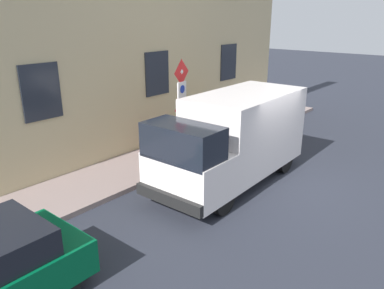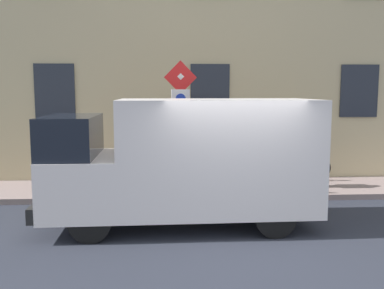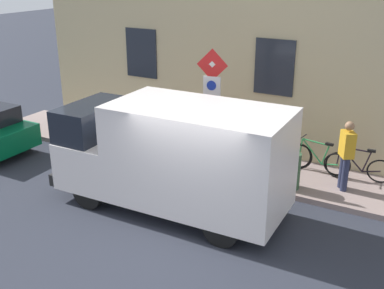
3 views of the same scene
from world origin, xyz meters
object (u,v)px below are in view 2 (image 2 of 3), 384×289
Objects in this scene: delivery_van at (186,159)px; bicycle_red at (194,169)px; bicycle_black at (302,168)px; bicycle_green at (266,169)px; sign_post_stacked at (181,113)px; pedestrian at (303,152)px; litter_bin at (265,175)px; bicycle_purple at (230,169)px.

delivery_van is 3.15× the size of bicycle_red.
bicycle_black is 1.01m from bicycle_green.
sign_post_stacked is 0.58× the size of delivery_van.
sign_post_stacked is at bearing 160.40° from pedestrian.
litter_bin is (2.05, -2.04, -0.74)m from delivery_van.
delivery_van is 3.13× the size of bicycle_green.
sign_post_stacked is 3.24m from bicycle_green.
pedestrian is (-0.69, -0.80, 0.56)m from bicycle_green.
litter_bin reaches higher than bicycle_purple.
pedestrian is (-0.69, -1.82, 0.56)m from bicycle_purple.
bicycle_red is (0.00, 3.04, 0.00)m from bicycle_black.
sign_post_stacked is at bearing -89.77° from delivery_van.
bicycle_red is at bearing -15.80° from sign_post_stacked.
pedestrian is at bearing 146.24° from bicycle_green.
delivery_van is 4.11m from pedestrian.
sign_post_stacked is at bearing 16.76° from bicycle_black.
sign_post_stacked reaches higher than delivery_van.
bicycle_red is 1.90× the size of litter_bin.
delivery_van is at bearing 61.37° from bicycle_green.
delivery_van is 3.13× the size of bicycle_black.
sign_post_stacked is 1.81× the size of pedestrian.
litter_bin is (-1.25, -1.70, 0.08)m from bicycle_red.
bicycle_purple is (0.00, 2.02, 0.00)m from bicycle_black.
delivery_van reaches higher than bicycle_red.
litter_bin is at bearing 37.75° from bicycle_black.
pedestrian is (0.70, -3.22, -1.08)m from sign_post_stacked.
delivery_van is at bearing -172.48° from pedestrian.
sign_post_stacked reaches higher than bicycle_purple.
bicycle_green is 1.00× the size of pedestrian.
sign_post_stacked is 1.81× the size of bicycle_green.
delivery_van is 2.99m from litter_bin.
bicycle_green is at bearing 177.96° from bicycle_purple.
bicycle_red is (3.30, -0.34, -0.82)m from delivery_van.
bicycle_purple is 1.00× the size of pedestrian.
bicycle_black is 1.83m from litter_bin.
bicycle_green is 1.00× the size of bicycle_purple.
pedestrian reaches higher than bicycle_purple.
bicycle_black is 0.91m from pedestrian.
bicycle_red is 2.96m from pedestrian.
pedestrian reaches higher than bicycle_green.
litter_bin is (-0.55, 1.12, -0.48)m from pedestrian.
delivery_van reaches higher than bicycle_green.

